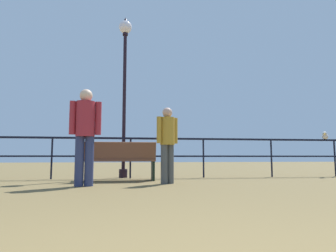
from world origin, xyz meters
TOP-DOWN VIEW (x-y plane):
  - pier_railing at (-0.00, 7.02)m, footprint 22.92×0.05m
  - bench_near_left at (-0.24, 6.22)m, footprint 1.58×0.67m
  - lamppost_center at (-0.18, 7.29)m, footprint 0.35×0.35m
  - person_by_bench at (0.70, 5.38)m, footprint 0.46×0.30m
  - person_at_railing at (-0.89, 5.08)m, footprint 0.58×0.35m
  - seagull_on_rail at (5.44, 7.00)m, footprint 0.32×0.37m

SIDE VIEW (x-z plane):
  - bench_near_left at x=-0.24m, z-range 0.06..0.93m
  - pier_railing at x=0.00m, z-range 0.24..1.28m
  - person_by_bench at x=0.70m, z-range 0.11..1.66m
  - person_at_railing at x=-0.89m, z-range 0.13..1.95m
  - seagull_on_rail at x=5.44m, z-range 1.02..1.23m
  - lamppost_center at x=-0.18m, z-range 0.72..5.07m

